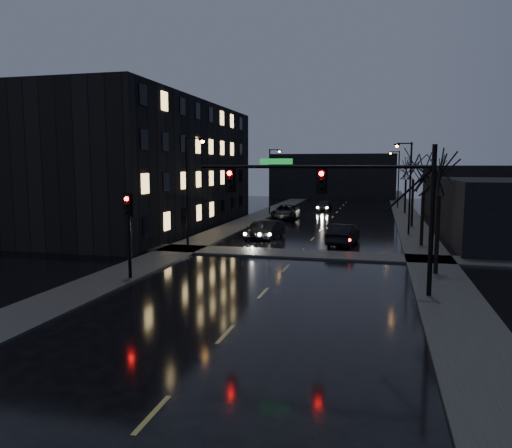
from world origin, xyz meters
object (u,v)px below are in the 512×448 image
Objects in this scene: oncoming_car_a at (259,230)px; oncoming_car_c at (285,212)px; oncoming_car_d at (324,206)px; lead_car at (343,234)px; oncoming_car_b at (268,230)px.

oncoming_car_a is 15.04m from oncoming_car_c.
oncoming_car_a is 26.27m from oncoming_car_d.
lead_car is (7.60, -16.60, -0.00)m from oncoming_car_c.
lead_car is (6.31, -1.81, 0.07)m from oncoming_car_b.
oncoming_car_b is at bearing -8.24° from lead_car.
lead_car is (4.48, -27.71, 0.17)m from oncoming_car_d.
oncoming_car_b is at bearing -87.77° from oncoming_car_c.
lead_car reaches higher than oncoming_car_a.
lead_car reaches higher than oncoming_car_b.
oncoming_car_d is at bearing 83.16° from oncoming_car_a.
lead_car is at bearing -68.16° from oncoming_car_c.
oncoming_car_a is at bearing -95.16° from oncoming_car_d.
oncoming_car_b is 0.77× the size of oncoming_car_c.
oncoming_car_c is at bearing -57.63° from lead_car.
oncoming_car_c is 1.32× the size of oncoming_car_d.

